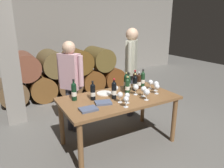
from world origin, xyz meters
TOP-DOWN VIEW (x-y plane):
  - ground_plane at (0.00, 0.00)m, footprint 14.00×14.00m
  - cellar_back_wall at (0.00, 4.20)m, footprint 10.00×0.24m
  - barrel_stack at (0.00, 2.60)m, footprint 3.12×0.90m
  - stone_pillar at (-1.30, 1.60)m, footprint 0.32×0.32m
  - dining_table at (0.00, 0.00)m, footprint 1.70×0.90m
  - wine_bottle_0 at (0.50, 0.30)m, footprint 0.07×0.07m
  - wine_bottle_1 at (-0.61, 0.21)m, footprint 0.07×0.07m
  - wine_bottle_2 at (-0.37, 0.09)m, footprint 0.07×0.07m
  - wine_bottle_3 at (0.32, 0.29)m, footprint 0.07×0.07m
  - wine_bottle_4 at (0.21, 0.08)m, footprint 0.07×0.07m
  - wine_bottle_5 at (-0.09, -0.01)m, footprint 0.07×0.07m
  - wine_bottle_6 at (0.27, 0.15)m, footprint 0.07×0.07m
  - wine_bottle_7 at (0.39, 0.14)m, footprint 0.07×0.07m
  - wine_bottle_8 at (0.50, 0.18)m, footprint 0.07×0.07m
  - wine_bottle_9 at (0.62, 0.24)m, footprint 0.07×0.07m
  - wine_glass_0 at (-0.01, -0.24)m, footprint 0.07×0.07m
  - wine_glass_1 at (-0.11, -0.36)m, footprint 0.08×0.08m
  - wine_glass_2 at (0.59, -0.16)m, footprint 0.08×0.08m
  - wine_glass_3 at (0.34, -0.16)m, footprint 0.09×0.09m
  - wine_glass_4 at (0.65, 0.07)m, footprint 0.08×0.08m
  - wine_glass_5 at (-0.09, -0.18)m, footprint 0.08×0.08m
  - wine_glass_6 at (0.28, -0.03)m, footprint 0.09×0.09m
  - wine_glass_7 at (0.28, -0.29)m, footprint 0.09×0.09m
  - wine_glass_8 at (0.01, 0.10)m, footprint 0.08×0.08m
  - wine_glass_9 at (0.67, -0.04)m, footprint 0.09×0.09m
  - tasting_notebook at (-0.57, -0.20)m, footprint 0.22×0.16m
  - leather_ledger at (-0.31, -0.10)m, footprint 0.25×0.21m
  - serving_plate at (-0.11, 0.24)m, footprint 0.24×0.24m
  - sommelier_presenting at (0.73, 0.75)m, footprint 0.37×0.38m
  - taster_seated_left at (-0.48, 0.72)m, footprint 0.33×0.43m

SIDE VIEW (x-z plane):
  - ground_plane at x=0.00m, z-range 0.00..0.00m
  - barrel_stack at x=0.00m, z-range -0.03..1.12m
  - dining_table at x=0.00m, z-range 0.29..1.05m
  - serving_plate at x=-0.11m, z-range 0.76..0.77m
  - tasting_notebook at x=-0.57m, z-range 0.76..0.79m
  - leather_ledger at x=-0.31m, z-range 0.76..0.79m
  - wine_glass_0 at x=-0.01m, z-range 0.79..0.94m
  - wine_glass_8 at x=0.01m, z-range 0.79..0.94m
  - wine_glass_1 at x=-0.11m, z-range 0.79..0.94m
  - wine_glass_5 at x=-0.09m, z-range 0.79..0.94m
  - wine_glass_2 at x=0.59m, z-range 0.79..0.95m
  - wine_glass_4 at x=0.65m, z-range 0.79..0.95m
  - wine_glass_3 at x=0.34m, z-range 0.79..0.95m
  - wine_glass_9 at x=0.67m, z-range 0.79..0.95m
  - wine_glass_6 at x=0.28m, z-range 0.79..0.95m
  - wine_glass_7 at x=0.28m, z-range 0.79..0.96m
  - wine_bottle_4 at x=0.21m, z-range 0.74..1.02m
  - wine_bottle_3 at x=0.32m, z-range 0.74..1.02m
  - wine_bottle_2 at x=-0.37m, z-range 0.74..1.02m
  - wine_bottle_7 at x=0.39m, z-range 0.74..1.03m
  - wine_bottle_8 at x=0.50m, z-range 0.74..1.03m
  - wine_bottle_0 at x=0.50m, z-range 0.74..1.03m
  - wine_bottle_9 at x=0.62m, z-range 0.74..1.04m
  - wine_bottle_5 at x=-0.09m, z-range 0.74..1.04m
  - wine_bottle_1 at x=-0.61m, z-range 0.74..1.05m
  - wine_bottle_6 at x=0.27m, z-range 0.74..1.05m
  - taster_seated_left at x=-0.48m, z-range 0.15..1.69m
  - sommelier_presenting at x=0.73m, z-range 0.19..1.90m
  - stone_pillar at x=-1.30m, z-range 0.00..2.60m
  - cellar_back_wall at x=0.00m, z-range 0.00..2.80m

